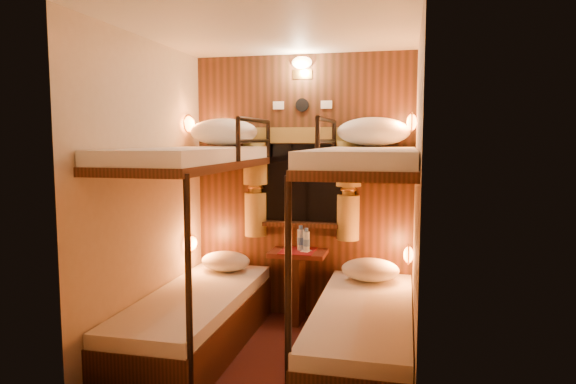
% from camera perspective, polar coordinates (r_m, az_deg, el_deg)
% --- Properties ---
extents(floor, '(2.10, 2.10, 0.00)m').
position_cam_1_polar(floor, '(4.03, -1.54, -18.23)').
color(floor, '#390F0F').
rests_on(floor, ground).
extents(ceiling, '(2.10, 2.10, 0.00)m').
position_cam_1_polar(ceiling, '(3.75, -1.65, 17.50)').
color(ceiling, silver).
rests_on(ceiling, wall_back).
extents(wall_back, '(2.40, 0.00, 2.40)m').
position_cam_1_polar(wall_back, '(4.72, 1.65, 0.48)').
color(wall_back, '#C6B293').
rests_on(wall_back, floor).
extents(wall_front, '(2.40, 0.00, 2.40)m').
position_cam_1_polar(wall_front, '(2.71, -7.25, -3.65)').
color(wall_front, '#C6B293').
rests_on(wall_front, floor).
extents(wall_left, '(0.00, 2.40, 2.40)m').
position_cam_1_polar(wall_left, '(4.07, -15.34, -0.60)').
color(wall_left, '#C6B293').
rests_on(wall_left, floor).
extents(wall_right, '(0.00, 2.40, 2.40)m').
position_cam_1_polar(wall_right, '(3.58, 14.08, -1.44)').
color(wall_right, '#C6B293').
rests_on(wall_right, floor).
extents(back_panel, '(2.00, 0.03, 2.40)m').
position_cam_1_polar(back_panel, '(4.70, 1.61, 0.47)').
color(back_panel, '#311D0D').
rests_on(back_panel, floor).
extents(bunk_left, '(0.72, 1.90, 1.82)m').
position_cam_1_polar(bunk_left, '(4.10, -10.23, -9.58)').
color(bunk_left, '#311D0D').
rests_on(bunk_left, floor).
extents(bunk_right, '(0.72, 1.90, 1.82)m').
position_cam_1_polar(bunk_right, '(3.79, 8.39, -10.83)').
color(bunk_right, '#311D0D').
rests_on(bunk_right, floor).
extents(window, '(1.00, 0.12, 0.79)m').
position_cam_1_polar(window, '(4.68, 1.53, 0.20)').
color(window, black).
rests_on(window, back_panel).
extents(curtains, '(1.10, 0.22, 1.00)m').
position_cam_1_polar(curtains, '(4.64, 1.45, 1.18)').
color(curtains, olive).
rests_on(curtains, back_panel).
extents(back_fixtures, '(0.54, 0.09, 0.48)m').
position_cam_1_polar(back_fixtures, '(4.69, 1.56, 13.26)').
color(back_fixtures, black).
rests_on(back_fixtures, back_panel).
extents(reading_lamps, '(2.00, 0.20, 1.25)m').
position_cam_1_polar(reading_lamps, '(4.37, 0.73, 0.58)').
color(reading_lamps, orange).
rests_on(reading_lamps, wall_left).
extents(table, '(0.50, 0.34, 0.66)m').
position_cam_1_polar(table, '(4.67, 1.12, -9.39)').
color(table, '#581A14').
rests_on(table, floor).
extents(bottle_left, '(0.07, 0.07, 0.22)m').
position_cam_1_polar(bottle_left, '(4.62, 1.43, -5.32)').
color(bottle_left, '#99BFE5').
rests_on(bottle_left, table).
extents(bottle_right, '(0.06, 0.06, 0.21)m').
position_cam_1_polar(bottle_right, '(4.57, 2.06, -5.51)').
color(bottle_right, '#99BFE5').
rests_on(bottle_right, table).
extents(sachet_a, '(0.09, 0.08, 0.01)m').
position_cam_1_polar(sachet_a, '(4.57, 1.90, -6.65)').
color(sachet_a, silver).
rests_on(sachet_a, table).
extents(sachet_b, '(0.08, 0.08, 0.01)m').
position_cam_1_polar(sachet_b, '(4.61, 2.22, -6.55)').
color(sachet_b, silver).
rests_on(sachet_b, table).
extents(pillow_lower_left, '(0.45, 0.32, 0.18)m').
position_cam_1_polar(pillow_lower_left, '(4.72, -6.94, -7.64)').
color(pillow_lower_left, silver).
rests_on(pillow_lower_left, bunk_left).
extents(pillow_lower_right, '(0.48, 0.35, 0.19)m').
position_cam_1_polar(pillow_lower_right, '(4.41, 9.12, -8.52)').
color(pillow_lower_right, silver).
rests_on(pillow_lower_right, bunk_right).
extents(pillow_upper_left, '(0.61, 0.43, 0.24)m').
position_cam_1_polar(pillow_upper_left, '(4.58, -7.16, 6.63)').
color(pillow_upper_left, silver).
rests_on(pillow_upper_left, bunk_left).
extents(pillow_upper_right, '(0.61, 0.44, 0.24)m').
position_cam_1_polar(pillow_upper_right, '(4.37, 9.47, 6.64)').
color(pillow_upper_right, silver).
rests_on(pillow_upper_right, bunk_right).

